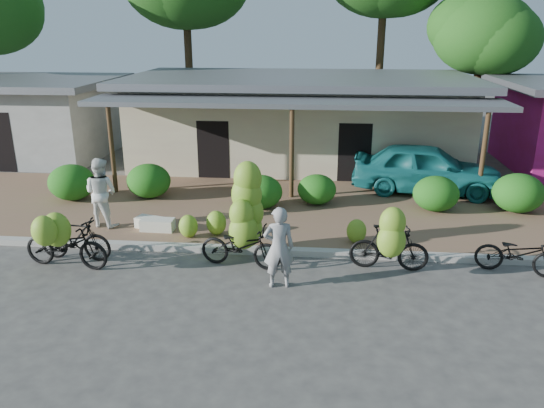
{
  "coord_description": "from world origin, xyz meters",
  "views": [
    {
      "loc": [
        0.87,
        -9.51,
        5.16
      ],
      "look_at": [
        -0.23,
        2.16,
        1.2
      ],
      "focal_mm": 35.0,
      "sensor_mm": 36.0,
      "label": 1
    }
  ],
  "objects_px": {
    "vendor": "(279,247)",
    "teal_van": "(426,168)",
    "sack_far": "(150,223)",
    "bike_far_left": "(64,244)",
    "bystander": "(101,192)",
    "bike_right": "(390,243)",
    "sack_near": "(158,225)",
    "bike_center": "(244,225)",
    "bike_far_right": "(519,254)",
    "tree_near_right": "(478,31)",
    "bike_left": "(71,237)"
  },
  "relations": [
    {
      "from": "vendor",
      "to": "bike_far_left",
      "type": "bearing_deg",
      "value": -15.51
    },
    {
      "from": "bike_left",
      "to": "bike_far_left",
      "type": "bearing_deg",
      "value": -179.94
    },
    {
      "from": "bike_far_left",
      "to": "vendor",
      "type": "distance_m",
      "value": 4.83
    },
    {
      "from": "sack_far",
      "to": "bike_center",
      "type": "bearing_deg",
      "value": -30.2
    },
    {
      "from": "sack_near",
      "to": "bystander",
      "type": "height_order",
      "value": "bystander"
    },
    {
      "from": "bike_center",
      "to": "bike_far_right",
      "type": "distance_m",
      "value": 6.03
    },
    {
      "from": "sack_far",
      "to": "bystander",
      "type": "bearing_deg",
      "value": 177.35
    },
    {
      "from": "bike_right",
      "to": "sack_near",
      "type": "distance_m",
      "value": 5.97
    },
    {
      "from": "teal_van",
      "to": "sack_far",
      "type": "bearing_deg",
      "value": 124.73
    },
    {
      "from": "tree_near_right",
      "to": "bike_right",
      "type": "relative_size",
      "value": 3.71
    },
    {
      "from": "tree_near_right",
      "to": "bike_left",
      "type": "xyz_separation_m",
      "value": [
        -12.01,
        -13.49,
        -4.29
      ]
    },
    {
      "from": "bike_center",
      "to": "bystander",
      "type": "distance_m",
      "value": 4.33
    },
    {
      "from": "tree_near_right",
      "to": "bystander",
      "type": "xyz_separation_m",
      "value": [
        -12.11,
        -11.44,
        -3.88
      ]
    },
    {
      "from": "bike_far_right",
      "to": "vendor",
      "type": "distance_m",
      "value": 5.26
    },
    {
      "from": "tree_near_right",
      "to": "bike_center",
      "type": "bearing_deg",
      "value": -121.8
    },
    {
      "from": "bike_right",
      "to": "sack_near",
      "type": "relative_size",
      "value": 2.07
    },
    {
      "from": "tree_near_right",
      "to": "vendor",
      "type": "height_order",
      "value": "tree_near_right"
    },
    {
      "from": "bike_far_left",
      "to": "bike_center",
      "type": "height_order",
      "value": "bike_center"
    },
    {
      "from": "bystander",
      "to": "vendor",
      "type": "bearing_deg",
      "value": 165.37
    },
    {
      "from": "sack_near",
      "to": "bystander",
      "type": "bearing_deg",
      "value": 171.95
    },
    {
      "from": "bike_center",
      "to": "bike_far_right",
      "type": "height_order",
      "value": "bike_center"
    },
    {
      "from": "bike_center",
      "to": "sack_far",
      "type": "xyz_separation_m",
      "value": [
        -2.72,
        1.58,
        -0.64
      ]
    },
    {
      "from": "vendor",
      "to": "sack_near",
      "type": "bearing_deg",
      "value": -47.81
    },
    {
      "from": "tree_near_right",
      "to": "vendor",
      "type": "xyz_separation_m",
      "value": [
        -7.23,
        -14.23,
        -4.04
      ]
    },
    {
      "from": "bike_left",
      "to": "bike_right",
      "type": "distance_m",
      "value": 7.12
    },
    {
      "from": "bike_far_right",
      "to": "sack_near",
      "type": "relative_size",
      "value": 2.21
    },
    {
      "from": "sack_far",
      "to": "bike_far_left",
      "type": "bearing_deg",
      "value": -117.73
    },
    {
      "from": "bike_far_left",
      "to": "bike_left",
      "type": "bearing_deg",
      "value": 3.05
    },
    {
      "from": "sack_far",
      "to": "teal_van",
      "type": "xyz_separation_m",
      "value": [
        7.71,
        3.89,
        0.63
      ]
    },
    {
      "from": "bike_far_right",
      "to": "sack_far",
      "type": "height_order",
      "value": "bike_far_right"
    },
    {
      "from": "bike_right",
      "to": "bike_center",
      "type": "bearing_deg",
      "value": 89.45
    },
    {
      "from": "bike_center",
      "to": "bystander",
      "type": "xyz_separation_m",
      "value": [
        -4.0,
        1.64,
        0.14
      ]
    },
    {
      "from": "bike_right",
      "to": "sack_far",
      "type": "xyz_separation_m",
      "value": [
        -5.93,
        1.89,
        -0.44
      ]
    },
    {
      "from": "sack_near",
      "to": "bike_right",
      "type": "bearing_deg",
      "value": -16.95
    },
    {
      "from": "bike_far_right",
      "to": "teal_van",
      "type": "relative_size",
      "value": 0.41
    },
    {
      "from": "sack_far",
      "to": "vendor",
      "type": "height_order",
      "value": "vendor"
    },
    {
      "from": "tree_near_right",
      "to": "sack_far",
      "type": "xyz_separation_m",
      "value": [
        -10.83,
        -11.5,
        -4.66
      ]
    },
    {
      "from": "bystander",
      "to": "sack_far",
      "type": "bearing_deg",
      "value": -167.56
    },
    {
      "from": "vendor",
      "to": "teal_van",
      "type": "relative_size",
      "value": 0.38
    },
    {
      "from": "bike_center",
      "to": "sack_near",
      "type": "height_order",
      "value": "bike_center"
    },
    {
      "from": "bystander",
      "to": "sack_near",
      "type": "bearing_deg",
      "value": -172.96
    },
    {
      "from": "bike_left",
      "to": "teal_van",
      "type": "height_order",
      "value": "teal_van"
    },
    {
      "from": "bystander",
      "to": "teal_van",
      "type": "xyz_separation_m",
      "value": [
        8.99,
        3.83,
        -0.14
      ]
    },
    {
      "from": "bike_right",
      "to": "bystander",
      "type": "bearing_deg",
      "value": 79.83
    },
    {
      "from": "bike_right",
      "to": "teal_van",
      "type": "relative_size",
      "value": 0.39
    },
    {
      "from": "sack_near",
      "to": "teal_van",
      "type": "bearing_deg",
      "value": 28.43
    },
    {
      "from": "bystander",
      "to": "bike_right",
      "type": "bearing_deg",
      "value": 179.96
    },
    {
      "from": "sack_far",
      "to": "bystander",
      "type": "height_order",
      "value": "bystander"
    },
    {
      "from": "bike_far_left",
      "to": "bystander",
      "type": "bearing_deg",
      "value": 9.37
    },
    {
      "from": "bike_far_right",
      "to": "sack_near",
      "type": "height_order",
      "value": "bike_far_right"
    }
  ]
}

